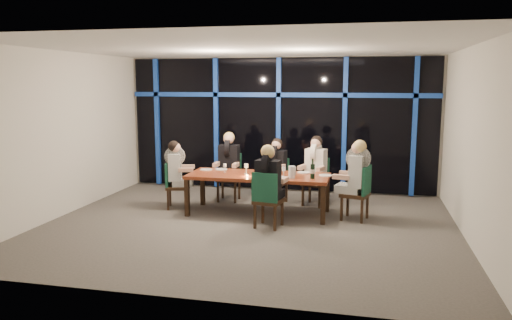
# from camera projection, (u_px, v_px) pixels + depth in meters

# --- Properties ---
(room) EXTENTS (7.04, 7.00, 3.02)m
(room) POSITION_uv_depth(u_px,v_px,m) (248.00, 107.00, 8.24)
(room) COLOR #5D5852
(room) RESTS_ON ground
(window_wall) EXTENTS (6.86, 0.43, 2.94)m
(window_wall) POSITION_uv_depth(u_px,v_px,m) (279.00, 122.00, 11.14)
(window_wall) COLOR black
(window_wall) RESTS_ON ground
(dining_table) EXTENTS (2.60, 1.00, 0.75)m
(dining_table) POSITION_uv_depth(u_px,v_px,m) (258.00, 178.00, 9.22)
(dining_table) COLOR brown
(dining_table) RESTS_ON ground
(chair_far_left) EXTENTS (0.46, 0.46, 0.97)m
(chair_far_left) POSITION_uv_depth(u_px,v_px,m) (230.00, 174.00, 10.37)
(chair_far_left) COLOR #311D10
(chair_far_left) RESTS_ON ground
(chair_far_mid) EXTENTS (0.49, 0.49, 0.90)m
(chair_far_mid) POSITION_uv_depth(u_px,v_px,m) (277.00, 178.00, 10.18)
(chair_far_mid) COLOR #311D10
(chair_far_mid) RESTS_ON ground
(chair_far_right) EXTENTS (0.55, 0.55, 0.95)m
(chair_far_right) POSITION_uv_depth(u_px,v_px,m) (316.00, 179.00, 9.96)
(chair_far_right) COLOR #311D10
(chair_far_right) RESTS_ON ground
(chair_end_left) EXTENTS (0.51, 0.51, 0.90)m
(chair_end_left) POSITION_uv_depth(u_px,v_px,m) (173.00, 183.00, 9.69)
(chair_end_left) COLOR #311D10
(chair_end_left) RESTS_ON ground
(chair_end_right) EXTENTS (0.55, 0.55, 0.98)m
(chair_end_right) POSITION_uv_depth(u_px,v_px,m) (360.00, 190.00, 8.82)
(chair_end_right) COLOR #311D10
(chair_end_right) RESTS_ON ground
(chair_near_mid) EXTENTS (0.52, 0.52, 0.96)m
(chair_near_mid) POSITION_uv_depth(u_px,v_px,m) (267.00, 197.00, 8.33)
(chair_near_mid) COLOR #311D10
(chair_near_mid) RESTS_ON ground
(diner_far_left) EXTENTS (0.49, 0.61, 0.95)m
(diner_far_left) POSITION_uv_depth(u_px,v_px,m) (229.00, 156.00, 10.23)
(diner_far_left) COLOR black
(diner_far_left) RESTS_ON ground
(diner_far_mid) EXTENTS (0.50, 0.60, 0.88)m
(diner_far_mid) POSITION_uv_depth(u_px,v_px,m) (276.00, 161.00, 10.05)
(diner_far_mid) COLOR black
(diner_far_mid) RESTS_ON ground
(diner_far_right) EXTENTS (0.55, 0.64, 0.92)m
(diner_far_right) POSITION_uv_depth(u_px,v_px,m) (315.00, 161.00, 9.83)
(diner_far_right) COLOR white
(diner_far_right) RESTS_ON ground
(diner_end_left) EXTENTS (0.61, 0.52, 0.88)m
(diner_end_left) POSITION_uv_depth(u_px,v_px,m) (177.00, 164.00, 9.63)
(diner_end_left) COLOR black
(diner_end_left) RESTS_ON ground
(diner_end_right) EXTENTS (0.66, 0.56, 0.96)m
(diner_end_right) POSITION_uv_depth(u_px,v_px,m) (356.00, 168.00, 8.79)
(diner_end_right) COLOR black
(diner_end_right) RESTS_ON ground
(diner_near_mid) EXTENTS (0.52, 0.64, 0.94)m
(diner_near_mid) POSITION_uv_depth(u_px,v_px,m) (269.00, 174.00, 8.34)
(diner_near_mid) COLOR black
(diner_near_mid) RESTS_ON ground
(plate_far_left) EXTENTS (0.24, 0.24, 0.01)m
(plate_far_left) POSITION_uv_depth(u_px,v_px,m) (221.00, 169.00, 9.71)
(plate_far_left) COLOR white
(plate_far_left) RESTS_ON dining_table
(plate_far_mid) EXTENTS (0.24, 0.24, 0.01)m
(plate_far_mid) POSITION_uv_depth(u_px,v_px,m) (265.00, 171.00, 9.56)
(plate_far_mid) COLOR white
(plate_far_mid) RESTS_ON dining_table
(plate_far_right) EXTENTS (0.24, 0.24, 0.01)m
(plate_far_right) POSITION_uv_depth(u_px,v_px,m) (304.00, 172.00, 9.37)
(plate_far_right) COLOR white
(plate_far_right) RESTS_ON dining_table
(plate_end_left) EXTENTS (0.24, 0.24, 0.01)m
(plate_end_left) POSITION_uv_depth(u_px,v_px,m) (206.00, 170.00, 9.68)
(plate_end_left) COLOR white
(plate_end_left) RESTS_ON dining_table
(plate_end_right) EXTENTS (0.24, 0.24, 0.01)m
(plate_end_right) POSITION_uv_depth(u_px,v_px,m) (325.00, 175.00, 9.07)
(plate_end_right) COLOR white
(plate_end_right) RESTS_ON dining_table
(plate_near_mid) EXTENTS (0.24, 0.24, 0.01)m
(plate_near_mid) POSITION_uv_depth(u_px,v_px,m) (280.00, 177.00, 8.88)
(plate_near_mid) COLOR white
(plate_near_mid) RESTS_ON dining_table
(wine_bottle) EXTENTS (0.08, 0.08, 0.36)m
(wine_bottle) POSITION_uv_depth(u_px,v_px,m) (313.00, 171.00, 8.79)
(wine_bottle) COLOR black
(wine_bottle) RESTS_ON dining_table
(water_pitcher) EXTENTS (0.13, 0.12, 0.22)m
(water_pitcher) POSITION_uv_depth(u_px,v_px,m) (292.00, 172.00, 8.85)
(water_pitcher) COLOR white
(water_pitcher) RESTS_ON dining_table
(tea_light) EXTENTS (0.04, 0.04, 0.03)m
(tea_light) POSITION_uv_depth(u_px,v_px,m) (247.00, 176.00, 9.01)
(tea_light) COLOR #FFA24C
(tea_light) RESTS_ON dining_table
(wine_glass_a) EXTENTS (0.08, 0.08, 0.20)m
(wine_glass_a) POSITION_uv_depth(u_px,v_px,m) (246.00, 166.00, 9.23)
(wine_glass_a) COLOR silver
(wine_glass_a) RESTS_ON dining_table
(wine_glass_b) EXTENTS (0.07, 0.07, 0.18)m
(wine_glass_b) POSITION_uv_depth(u_px,v_px,m) (262.00, 167.00, 9.26)
(wine_glass_b) COLOR white
(wine_glass_b) RESTS_ON dining_table
(wine_glass_c) EXTENTS (0.07, 0.07, 0.17)m
(wine_glass_c) POSITION_uv_depth(u_px,v_px,m) (284.00, 170.00, 8.99)
(wine_glass_c) COLOR white
(wine_glass_c) RESTS_ON dining_table
(wine_glass_d) EXTENTS (0.06, 0.06, 0.16)m
(wine_glass_d) POSITION_uv_depth(u_px,v_px,m) (225.00, 166.00, 9.41)
(wine_glass_d) COLOR silver
(wine_glass_d) RESTS_ON dining_table
(wine_glass_e) EXTENTS (0.07, 0.07, 0.17)m
(wine_glass_e) POSITION_uv_depth(u_px,v_px,m) (312.00, 169.00, 9.11)
(wine_glass_e) COLOR silver
(wine_glass_e) RESTS_ON dining_table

